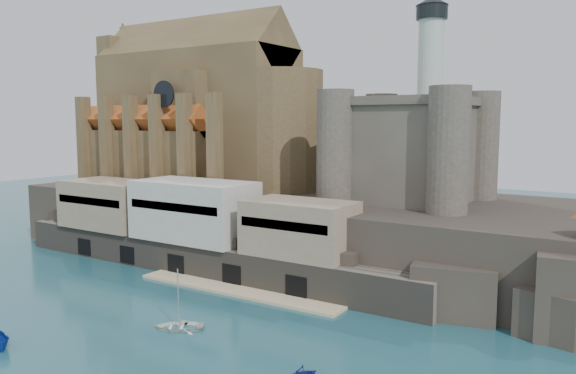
# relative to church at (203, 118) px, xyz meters

# --- Properties ---
(ground) EXTENTS (300.00, 300.00, 0.00)m
(ground) POSITION_rel_church_xyz_m (24.13, -41.85, -22.13)
(ground) COLOR #194955
(ground) RESTS_ON ground
(promontory) EXTENTS (100.00, 36.00, 10.00)m
(promontory) POSITION_rel_church_xyz_m (23.94, -2.48, -17.20)
(promontory) COLOR #29231E
(promontory) RESTS_ON ground
(quay) EXTENTS (70.00, 12.00, 13.05)m
(quay) POSITION_rel_church_xyz_m (13.94, -18.78, -16.06)
(quay) COLOR #5F584C
(quay) RESTS_ON ground
(church) EXTENTS (47.00, 25.93, 30.51)m
(church) POSITION_rel_church_xyz_m (0.00, 0.00, 0.00)
(church) COLOR brown
(church) RESTS_ON promontory
(castle_keep) EXTENTS (21.20, 21.20, 29.30)m
(castle_keep) POSITION_rel_church_xyz_m (40.21, -0.78, -3.81)
(castle_keep) COLOR #4B453B
(castle_keep) RESTS_ON promontory
(boat_6) EXTENTS (2.94, 3.73, 5.24)m
(boat_6) POSITION_rel_church_xyz_m (28.87, -37.24, -22.13)
(boat_6) COLOR white
(boat_6) RESTS_ON ground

